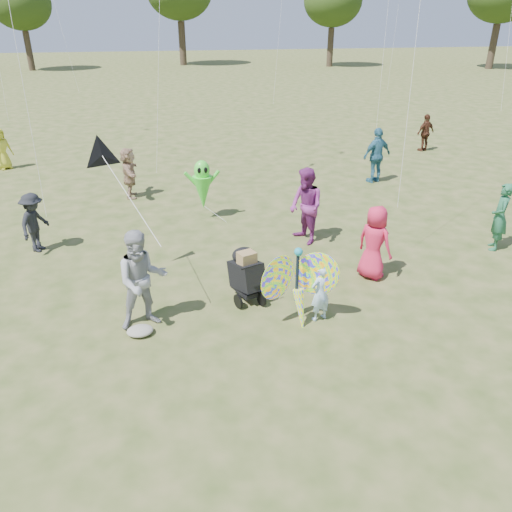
{
  "coord_description": "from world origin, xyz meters",
  "views": [
    {
      "loc": [
        -1.94,
        -7.16,
        5.41
      ],
      "look_at": [
        -0.2,
        1.5,
        1.1
      ],
      "focal_mm": 35.0,
      "sensor_mm": 36.0,
      "label": 1
    }
  ],
  "objects_px": {
    "crowd_d": "(129,173)",
    "crowd_f": "(500,217)",
    "adult_man": "(142,280)",
    "jogging_stroller": "(246,271)",
    "butterfly_kite": "(299,286)",
    "crowd_h": "(425,133)",
    "crowd_b": "(35,223)",
    "crowd_e": "(306,206)",
    "crowd_c": "(377,155)",
    "crowd_a": "(374,243)",
    "crowd_g": "(1,149)",
    "alien_kite": "(203,187)",
    "child_girl": "(320,293)"
  },
  "relations": [
    {
      "from": "crowd_f",
      "to": "butterfly_kite",
      "type": "distance_m",
      "value": 6.26
    },
    {
      "from": "adult_man",
      "to": "crowd_e",
      "type": "height_order",
      "value": "crowd_e"
    },
    {
      "from": "crowd_b",
      "to": "crowd_c",
      "type": "bearing_deg",
      "value": -48.55
    },
    {
      "from": "crowd_e",
      "to": "butterfly_kite",
      "type": "xyz_separation_m",
      "value": [
        -1.22,
        -3.65,
        -0.18
      ]
    },
    {
      "from": "crowd_g",
      "to": "alien_kite",
      "type": "relative_size",
      "value": 0.89
    },
    {
      "from": "crowd_g",
      "to": "butterfly_kite",
      "type": "relative_size",
      "value": 0.87
    },
    {
      "from": "child_girl",
      "to": "crowd_c",
      "type": "distance_m",
      "value": 9.36
    },
    {
      "from": "jogging_stroller",
      "to": "butterfly_kite",
      "type": "bearing_deg",
      "value": -76.0
    },
    {
      "from": "crowd_b",
      "to": "crowd_g",
      "type": "bearing_deg",
      "value": 40.64
    },
    {
      "from": "crowd_b",
      "to": "child_girl",
      "type": "bearing_deg",
      "value": -104.28
    },
    {
      "from": "crowd_f",
      "to": "butterfly_kite",
      "type": "bearing_deg",
      "value": -39.76
    },
    {
      "from": "crowd_f",
      "to": "alien_kite",
      "type": "height_order",
      "value": "alien_kite"
    },
    {
      "from": "adult_man",
      "to": "crowd_d",
      "type": "xyz_separation_m",
      "value": [
        -0.46,
        7.69,
        -0.17
      ]
    },
    {
      "from": "adult_man",
      "to": "alien_kite",
      "type": "height_order",
      "value": "adult_man"
    },
    {
      "from": "crowd_e",
      "to": "crowd_a",
      "type": "bearing_deg",
      "value": 7.63
    },
    {
      "from": "crowd_b",
      "to": "crowd_c",
      "type": "relative_size",
      "value": 0.79
    },
    {
      "from": "crowd_e",
      "to": "adult_man",
      "type": "bearing_deg",
      "value": -68.26
    },
    {
      "from": "crowd_a",
      "to": "crowd_b",
      "type": "bearing_deg",
      "value": 35.73
    },
    {
      "from": "crowd_e",
      "to": "child_girl",
      "type": "bearing_deg",
      "value": -27.88
    },
    {
      "from": "crowd_e",
      "to": "jogging_stroller",
      "type": "bearing_deg",
      "value": -54.72
    },
    {
      "from": "butterfly_kite",
      "to": "alien_kite",
      "type": "bearing_deg",
      "value": 101.64
    },
    {
      "from": "crowd_d",
      "to": "jogging_stroller",
      "type": "xyz_separation_m",
      "value": [
        2.53,
        -7.04,
        -0.2
      ]
    },
    {
      "from": "crowd_e",
      "to": "alien_kite",
      "type": "height_order",
      "value": "crowd_e"
    },
    {
      "from": "crowd_a",
      "to": "adult_man",
      "type": "bearing_deg",
      "value": 68.02
    },
    {
      "from": "adult_man",
      "to": "alien_kite",
      "type": "xyz_separation_m",
      "value": [
        1.66,
        5.3,
        -0.01
      ]
    },
    {
      "from": "crowd_h",
      "to": "crowd_g",
      "type": "bearing_deg",
      "value": -20.46
    },
    {
      "from": "crowd_b",
      "to": "crowd_e",
      "type": "xyz_separation_m",
      "value": [
        6.73,
        -0.81,
        0.23
      ]
    },
    {
      "from": "child_girl",
      "to": "crowd_a",
      "type": "distance_m",
      "value": 2.26
    },
    {
      "from": "adult_man",
      "to": "crowd_a",
      "type": "distance_m",
      "value": 5.12
    },
    {
      "from": "crowd_e",
      "to": "butterfly_kite",
      "type": "relative_size",
      "value": 1.1
    },
    {
      "from": "crowd_d",
      "to": "crowd_e",
      "type": "relative_size",
      "value": 0.82
    },
    {
      "from": "crowd_d",
      "to": "crowd_f",
      "type": "xyz_separation_m",
      "value": [
        9.14,
        -5.91,
        0.05
      ]
    },
    {
      "from": "crowd_h",
      "to": "butterfly_kite",
      "type": "relative_size",
      "value": 0.88
    },
    {
      "from": "crowd_f",
      "to": "jogging_stroller",
      "type": "distance_m",
      "value": 6.71
    },
    {
      "from": "crowd_c",
      "to": "butterfly_kite",
      "type": "relative_size",
      "value": 1.07
    },
    {
      "from": "crowd_d",
      "to": "crowd_h",
      "type": "bearing_deg",
      "value": -73.99
    },
    {
      "from": "crowd_c",
      "to": "butterfly_kite",
      "type": "bearing_deg",
      "value": 41.37
    },
    {
      "from": "child_girl",
      "to": "crowd_f",
      "type": "relative_size",
      "value": 0.69
    },
    {
      "from": "crowd_f",
      "to": "crowd_g",
      "type": "height_order",
      "value": "crowd_f"
    },
    {
      "from": "crowd_d",
      "to": "crowd_g",
      "type": "xyz_separation_m",
      "value": [
        -4.85,
        4.32,
        -0.03
      ]
    },
    {
      "from": "crowd_b",
      "to": "crowd_a",
      "type": "bearing_deg",
      "value": -88.83
    },
    {
      "from": "crowd_b",
      "to": "crowd_c",
      "type": "height_order",
      "value": "crowd_c"
    },
    {
      "from": "adult_man",
      "to": "crowd_a",
      "type": "relative_size",
      "value": 1.15
    },
    {
      "from": "crowd_c",
      "to": "crowd_h",
      "type": "height_order",
      "value": "crowd_c"
    },
    {
      "from": "crowd_g",
      "to": "alien_kite",
      "type": "height_order",
      "value": "alien_kite"
    },
    {
      "from": "adult_man",
      "to": "jogging_stroller",
      "type": "bearing_deg",
      "value": 6.81
    },
    {
      "from": "crowd_b",
      "to": "crowd_d",
      "type": "height_order",
      "value": "crowd_d"
    },
    {
      "from": "adult_man",
      "to": "butterfly_kite",
      "type": "xyz_separation_m",
      "value": [
        2.86,
        -0.51,
        -0.17
      ]
    },
    {
      "from": "crowd_a",
      "to": "alien_kite",
      "type": "height_order",
      "value": "alien_kite"
    },
    {
      "from": "butterfly_kite",
      "to": "jogging_stroller",
      "type": "bearing_deg",
      "value": 124.46
    }
  ]
}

